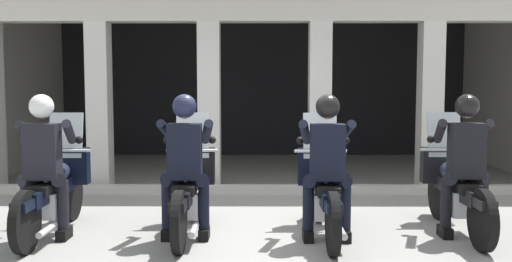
% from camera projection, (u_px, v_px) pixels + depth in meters
% --- Properties ---
extents(ground_plane, '(80.00, 80.00, 0.00)m').
position_uv_depth(ground_plane, '(257.00, 183.00, 9.71)').
color(ground_plane, gray).
extents(station_building, '(10.00, 4.89, 3.27)m').
position_uv_depth(station_building, '(263.00, 65.00, 11.54)').
color(station_building, black).
rests_on(station_building, ground).
extents(kerb_strip, '(9.50, 0.24, 0.12)m').
position_uv_depth(kerb_strip, '(265.00, 189.00, 8.80)').
color(kerb_strip, '#B7B5AD').
rests_on(kerb_strip, ground).
extents(motorcycle_far_left, '(0.62, 2.04, 1.35)m').
position_uv_depth(motorcycle_far_left, '(54.00, 189.00, 6.47)').
color(motorcycle_far_left, black).
rests_on(motorcycle_far_left, ground).
extents(police_officer_far_left, '(0.63, 0.61, 1.58)m').
position_uv_depth(police_officer_far_left, '(44.00, 154.00, 6.15)').
color(police_officer_far_left, black).
rests_on(police_officer_far_left, ground).
extents(motorcycle_center_left, '(0.62, 2.04, 1.35)m').
position_uv_depth(motorcycle_center_left, '(189.00, 189.00, 6.48)').
color(motorcycle_center_left, black).
rests_on(motorcycle_center_left, ground).
extents(police_officer_center_left, '(0.63, 0.61, 1.58)m').
position_uv_depth(police_officer_center_left, '(185.00, 154.00, 6.16)').
color(police_officer_center_left, black).
rests_on(police_officer_center_left, ground).
extents(motorcycle_center_right, '(0.62, 2.04, 1.35)m').
position_uv_depth(motorcycle_center_right, '(324.00, 190.00, 6.41)').
color(motorcycle_center_right, black).
rests_on(motorcycle_center_right, ground).
extents(police_officer_center_right, '(0.63, 0.61, 1.58)m').
position_uv_depth(police_officer_center_right, '(327.00, 155.00, 6.09)').
color(police_officer_center_right, black).
rests_on(police_officer_center_right, ground).
extents(motorcycle_far_right, '(0.62, 2.04, 1.35)m').
position_uv_depth(motorcycle_far_right, '(455.00, 188.00, 6.55)').
color(motorcycle_far_right, black).
rests_on(motorcycle_far_right, ground).
extents(police_officer_far_right, '(0.63, 0.61, 1.58)m').
position_uv_depth(police_officer_far_right, '(465.00, 153.00, 6.23)').
color(police_officer_far_right, black).
rests_on(police_officer_far_right, ground).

